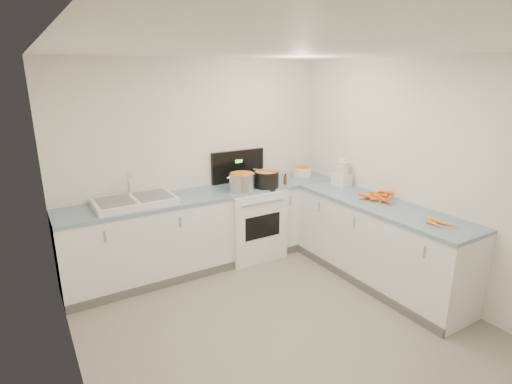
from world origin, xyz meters
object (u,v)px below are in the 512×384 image
sink (135,201)px  mixing_bowl (302,172)px  food_processor (342,174)px  stove (249,220)px  extract_bottle (285,180)px  spice_jar (286,180)px  black_pot (266,180)px  steel_pot (242,183)px

sink → mixing_bowl: sink is taller
food_processor → stove: bearing=150.5°
extract_bottle → spice_jar: (0.02, 0.01, -0.01)m
black_pot → mixing_bowl: black_pot is taller
steel_pot → extract_bottle: bearing=-3.1°
stove → steel_pot: stove is taller
steel_pot → food_processor: size_ratio=0.90×
stove → food_processor: size_ratio=3.80×
black_pot → food_processor: food_processor is taller
steel_pot → mixing_bowl: steel_pot is taller
steel_pot → black_pot: bearing=-3.9°
mixing_bowl → spice_jar: bearing=-152.3°
extract_bottle → steel_pot: bearing=176.9°
stove → spice_jar: (0.47, -0.15, 0.51)m
mixing_bowl → steel_pot: bearing=-169.2°
steel_pot → black_pot: (0.34, -0.02, -0.01)m
sink → steel_pot: (1.28, -0.14, 0.06)m
stove → mixing_bowl: size_ratio=5.08×
mixing_bowl → extract_bottle: (-0.46, -0.24, -0.00)m
sink → black_pot: 1.63m
black_pot → spice_jar: bearing=-0.4°
stove → sink: (-1.45, 0.02, 0.50)m
mixing_bowl → food_processor: bearing=-79.7°
sink → mixing_bowl: size_ratio=3.21×
mixing_bowl → extract_bottle: 0.52m
steel_pot → spice_jar: size_ratio=3.56×
stove → mixing_bowl: bearing=5.3°
sink → steel_pot: 1.29m
black_pot → extract_bottle: bearing=-2.2°
sink → spice_jar: 1.93m
sink → mixing_bowl: (2.36, 0.07, 0.02)m
steel_pot → spice_jar: steel_pot is taller
stove → food_processor: (1.04, -0.59, 0.62)m
extract_bottle → food_processor: bearing=-36.6°
sink → spice_jar: sink is taller
mixing_bowl → black_pot: bearing=-162.8°
mixing_bowl → spice_jar: (-0.44, -0.23, -0.02)m
steel_pot → mixing_bowl: size_ratio=1.20×
sink → food_processor: 2.56m
food_processor → mixing_bowl: bearing=100.3°
mixing_bowl → food_processor: (0.12, -0.67, 0.09)m
sink → food_processor: food_processor is taller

